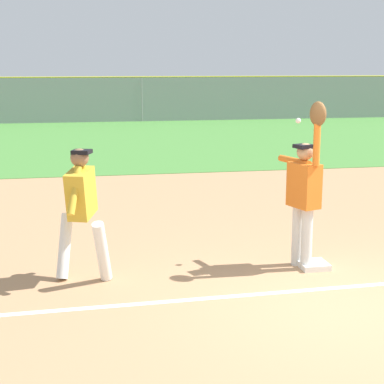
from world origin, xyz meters
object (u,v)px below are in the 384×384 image
at_px(first_base, 313,265).
at_px(fielder, 305,188).
at_px(parked_car_blue, 126,103).
at_px(parked_car_black, 211,103).
at_px(baseball, 298,121).
at_px(runner, 81,205).
at_px(parked_car_silver, 18,105).
at_px(parked_car_white, 302,102).

xyz_separation_m(first_base, fielder, (-0.14, 0.05, 1.08)).
relative_size(first_base, fielder, 0.17).
bearing_deg(parked_car_blue, parked_car_black, -9.31).
height_order(first_base, baseball, baseball).
height_order(baseball, parked_car_blue, baseball).
bearing_deg(parked_car_blue, fielder, -92.29).
distance_m(runner, parked_car_silver, 25.31).
bearing_deg(parked_car_blue, parked_car_white, -7.60).
xyz_separation_m(parked_car_silver, parked_car_black, (10.12, -0.40, 0.00)).
bearing_deg(parked_car_black, parked_car_white, -7.57).
distance_m(fielder, parked_car_silver, 25.87).
bearing_deg(first_base, runner, 178.57).
relative_size(fielder, parked_car_silver, 0.51).
relative_size(first_base, parked_car_blue, 0.08).
relative_size(fielder, runner, 1.33).
bearing_deg(parked_car_silver, parked_car_black, -1.20).
xyz_separation_m(fielder, parked_car_white, (9.15, 24.50, -0.45)).
bearing_deg(baseball, parked_car_silver, 103.87).
bearing_deg(parked_car_black, runner, -110.74).
bearing_deg(first_base, parked_car_black, 81.15).
height_order(parked_car_silver, parked_car_black, same).
distance_m(parked_car_blue, parked_car_black, 4.57).
relative_size(fielder, parked_car_blue, 0.51).
height_order(first_base, parked_car_black, parked_car_black).
bearing_deg(fielder, parked_car_silver, -95.04).
distance_m(first_base, baseball, 1.99).
height_order(runner, parked_car_blue, runner).
xyz_separation_m(baseball, parked_car_silver, (-6.12, 24.78, -1.31)).
xyz_separation_m(fielder, runner, (-2.96, 0.02, -0.12)).
distance_m(runner, parked_car_blue, 25.29).
distance_m(baseball, parked_car_black, 24.74).
bearing_deg(parked_car_silver, parked_car_white, -1.30).
bearing_deg(parked_car_black, parked_car_blue, 169.19).
height_order(fielder, baseball, fielder).
bearing_deg(parked_car_white, parked_car_black, 178.58).
relative_size(first_base, parked_car_black, 0.08).
bearing_deg(runner, parked_car_black, 94.08).
bearing_deg(baseball, parked_car_black, 80.68).
xyz_separation_m(first_base, parked_car_black, (3.86, 24.79, 0.63)).
relative_size(runner, parked_car_white, 0.39).
relative_size(parked_car_blue, parked_car_black, 0.99).
height_order(fielder, runner, fielder).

